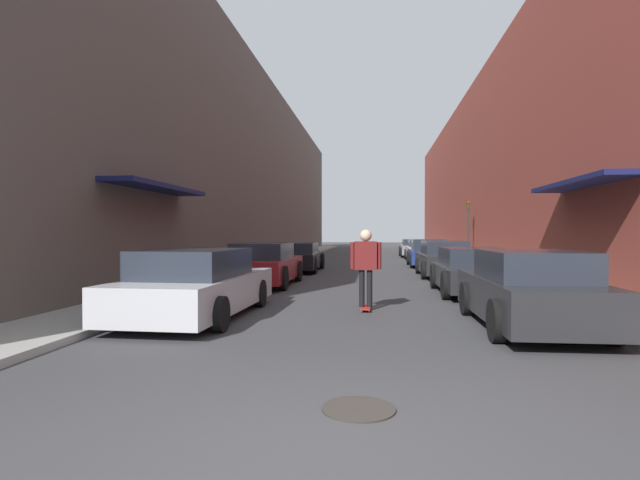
% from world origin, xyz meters
% --- Properties ---
extents(ground, '(119.67, 119.67, 0.00)m').
position_xyz_m(ground, '(0.00, 21.76, 0.00)').
color(ground, '#38383A').
extents(curb_strip_left, '(1.80, 54.39, 0.12)m').
position_xyz_m(curb_strip_left, '(-5.02, 27.20, 0.06)').
color(curb_strip_left, gray).
rests_on(curb_strip_left, ground).
extents(curb_strip_right, '(1.80, 54.39, 0.12)m').
position_xyz_m(curb_strip_right, '(5.02, 27.20, 0.06)').
color(curb_strip_right, gray).
rests_on(curb_strip_right, ground).
extents(building_row_left, '(4.90, 54.39, 10.93)m').
position_xyz_m(building_row_left, '(-7.92, 27.19, 5.46)').
color(building_row_left, '#564C47').
rests_on(building_row_left, ground).
extents(building_row_right, '(4.90, 54.39, 10.28)m').
position_xyz_m(building_row_right, '(7.92, 27.19, 5.14)').
color(building_row_right, brown).
rests_on(building_row_right, ground).
extents(parked_car_left_0, '(2.01, 4.70, 1.34)m').
position_xyz_m(parked_car_left_0, '(-3.08, 5.88, 0.64)').
color(parked_car_left_0, '#B7B7BC').
rests_on(parked_car_left_0, ground).
extents(parked_car_left_1, '(1.93, 4.44, 1.34)m').
position_xyz_m(parked_car_left_1, '(-3.09, 11.87, 0.65)').
color(parked_car_left_1, maroon).
rests_on(parked_car_left_1, ground).
extents(parked_car_left_2, '(2.01, 4.84, 1.23)m').
position_xyz_m(parked_car_left_2, '(-2.97, 17.73, 0.61)').
color(parked_car_left_2, black).
rests_on(parked_car_left_2, ground).
extents(parked_car_right_0, '(1.85, 4.14, 1.36)m').
position_xyz_m(parked_car_right_0, '(3.09, 5.43, 0.65)').
color(parked_car_right_0, '#232326').
rests_on(parked_car_right_0, ground).
extents(parked_car_right_1, '(1.89, 4.05, 1.26)m').
position_xyz_m(parked_car_right_1, '(3.00, 10.25, 0.61)').
color(parked_car_right_1, '#232326').
rests_on(parked_car_right_1, ground).
extents(parked_car_right_2, '(1.86, 4.05, 1.35)m').
position_xyz_m(parked_car_right_2, '(2.96, 15.63, 0.64)').
color(parked_car_right_2, '#232326').
rests_on(parked_car_right_2, ground).
extents(parked_car_right_3, '(1.94, 4.05, 1.34)m').
position_xyz_m(parked_car_right_3, '(2.97, 21.24, 0.64)').
color(parked_car_right_3, navy).
rests_on(parked_car_right_3, ground).
extents(parked_car_right_4, '(1.88, 3.99, 1.27)m').
position_xyz_m(parked_car_right_4, '(3.11, 26.31, 0.62)').
color(parked_car_right_4, silver).
rests_on(parked_car_right_4, ground).
extents(parked_car_right_5, '(1.90, 4.13, 1.21)m').
position_xyz_m(parked_car_right_5, '(2.99, 31.12, 0.60)').
color(parked_car_right_5, gray).
rests_on(parked_car_right_5, ground).
extents(skateboarder, '(0.66, 0.78, 1.73)m').
position_xyz_m(skateboarder, '(0.21, 7.14, 1.07)').
color(skateboarder, '#B2231E').
rests_on(skateboarder, ground).
extents(manhole_cover, '(0.70, 0.70, 0.02)m').
position_xyz_m(manhole_cover, '(0.27, 1.11, 0.01)').
color(manhole_cover, '#332D28').
rests_on(manhole_cover, ground).
extents(traffic_light, '(0.16, 0.22, 3.29)m').
position_xyz_m(traffic_light, '(5.42, 24.37, 2.17)').
color(traffic_light, '#2D2D2D').
rests_on(traffic_light, curb_strip_right).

